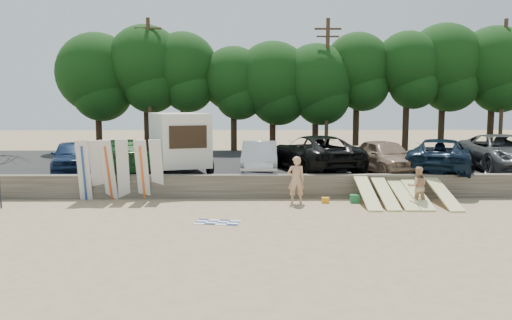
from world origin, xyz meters
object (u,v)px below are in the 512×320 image
object	(u,v)px
box_trailer	(179,139)
car_5	(440,156)
car_0	(72,156)
car_6	(503,153)
car_2	(259,158)
car_3	(315,153)
beachgoer_b	(418,187)
car_4	(385,156)
cooler	(355,199)
beachgoer_a	(296,180)
car_1	(122,156)

from	to	relation	value
box_trailer	car_5	xyz separation A→B (m)	(12.52, -0.62, -0.77)
box_trailer	car_0	bearing A→B (deg)	159.58
car_0	car_6	xyz separation A→B (m)	(21.22, 0.05, 0.13)
car_5	car_2	bearing A→B (deg)	24.33
car_0	car_3	xyz separation A→B (m)	(11.90, 0.12, 0.12)
car_6	beachgoer_b	world-z (taller)	car_6
car_5	beachgoer_b	world-z (taller)	car_5
car_3	car_4	world-z (taller)	car_3
car_5	cooler	bearing A→B (deg)	60.68
car_4	car_5	distance (m)	2.64
box_trailer	cooler	bearing A→B (deg)	-47.37
beachgoer_a	car_1	bearing A→B (deg)	-30.99
car_4	beachgoer_a	size ratio (longest dim) A/B	2.48
car_5	beachgoer_b	xyz separation A→B (m)	(-2.56, -4.42, -0.74)
car_2	car_3	world-z (taller)	car_3
car_1	car_0	bearing A→B (deg)	-32.39
car_1	car_3	size ratio (longest dim) A/B	0.89
car_2	beachgoer_b	world-z (taller)	car_2
box_trailer	car_3	world-z (taller)	box_trailer
car_5	cooler	xyz separation A→B (m)	(-4.83, -3.61, -1.37)
car_3	car_6	xyz separation A→B (m)	(9.32, -0.07, 0.01)
car_2	beachgoer_a	bearing A→B (deg)	-67.59
car_4	car_2	bearing A→B (deg)	169.22
car_6	box_trailer	bearing A→B (deg)	-174.85
car_2	car_5	bearing A→B (deg)	2.24
car_1	car_3	distance (m)	9.35
box_trailer	car_1	distance (m)	2.79
car_0	car_3	world-z (taller)	car_3
car_1	car_2	distance (m)	6.56
car_0	car_1	world-z (taller)	car_1
car_1	cooler	world-z (taller)	car_1
car_3	car_6	world-z (taller)	car_6
box_trailer	car_0	size ratio (longest dim) A/B	1.11
beachgoer_b	box_trailer	bearing A→B (deg)	-21.78
box_trailer	car_2	size ratio (longest dim) A/B	1.07
beachgoer_b	car_3	bearing A→B (deg)	-53.26
car_4	beachgoer_b	xyz separation A→B (m)	(0.08, -4.44, -0.73)
box_trailer	beachgoer_a	distance (m)	6.99
car_5	beachgoer_b	bearing A→B (deg)	83.82
car_1	car_4	xyz separation A→B (m)	(12.54, -0.27, -0.01)
box_trailer	car_6	bearing A→B (deg)	-17.78
car_1	beachgoer_a	size ratio (longest dim) A/B	2.94
car_5	car_4	bearing A→B (deg)	23.39
car_1	car_5	bearing A→B (deg)	157.40
car_3	car_4	distance (m)	3.33
car_3	car_5	size ratio (longest dim) A/B	1.07
car_4	car_6	distance (m)	6.17
box_trailer	beachgoer_b	bearing A→B (deg)	-45.41
box_trailer	car_1	size ratio (longest dim) A/B	0.88
car_3	beachgoer_a	bearing A→B (deg)	59.24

